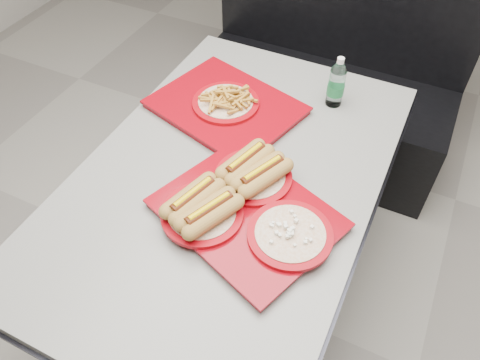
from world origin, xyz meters
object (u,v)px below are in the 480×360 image
at_px(booth_bench, 325,80).
at_px(water_bottle, 336,85).
at_px(diner_table, 230,207).
at_px(tray_far, 226,104).
at_px(tray_near, 243,204).

xyz_separation_m(booth_bench, water_bottle, (0.19, -0.61, 0.43)).
relative_size(diner_table, water_bottle, 7.37).
relative_size(tray_far, water_bottle, 3.00).
bearing_deg(tray_far, booth_bench, 79.58).
height_order(booth_bench, water_bottle, booth_bench).
distance_m(tray_near, tray_far, 0.48).
bearing_deg(tray_far, tray_near, -57.17).
height_order(tray_near, water_bottle, water_bottle).
bearing_deg(tray_near, diner_table, 131.56).
relative_size(booth_bench, tray_far, 2.34).
bearing_deg(water_bottle, diner_table, -111.07).
distance_m(booth_bench, water_bottle, 0.77).
bearing_deg(water_bottle, tray_far, -148.48).
height_order(tray_far, water_bottle, water_bottle).
bearing_deg(tray_far, diner_table, -61.63).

